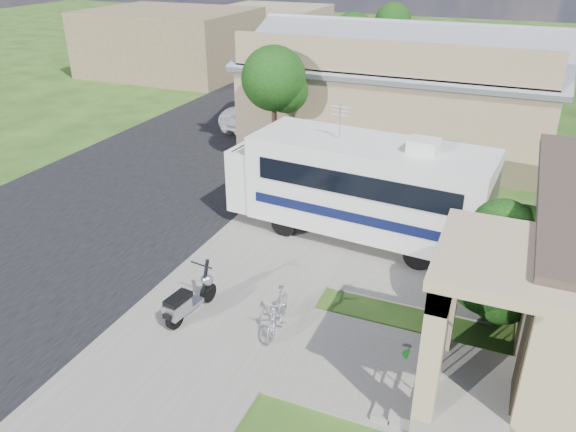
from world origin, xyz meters
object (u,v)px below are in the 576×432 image
at_px(shrub, 499,262).
at_px(van, 307,81).
at_px(bicycle, 278,313).
at_px(pickup_truck, 276,111).
at_px(motorhome, 359,184).
at_px(scooter, 188,300).
at_px(garden_hose, 410,358).

height_order(shrub, van, shrub).
xyz_separation_m(bicycle, pickup_truck, (-6.31, 14.13, 0.31)).
height_order(motorhome, scooter, motorhome).
distance_m(pickup_truck, garden_hose, 16.82).
xyz_separation_m(shrub, scooter, (-6.44, -2.67, -1.06)).
height_order(scooter, pickup_truck, pickup_truck).
relative_size(scooter, bicycle, 1.09).
relative_size(scooter, pickup_truck, 0.30).
bearing_deg(motorhome, bicycle, -88.32).
bearing_deg(pickup_truck, scooter, 118.16).
relative_size(shrub, garden_hose, 8.73).
relative_size(bicycle, pickup_truck, 0.28).
bearing_deg(motorhome, van, 121.26).
relative_size(motorhome, shrub, 2.51).
bearing_deg(pickup_truck, van, -70.90).
bearing_deg(garden_hose, pickup_truck, 123.51).
xyz_separation_m(scooter, pickup_truck, (-4.23, 14.52, 0.29)).
relative_size(bicycle, van, 0.27).
bearing_deg(scooter, pickup_truck, 113.98).
bearing_deg(bicycle, pickup_truck, 106.16).
bearing_deg(bicycle, shrub, 19.79).
xyz_separation_m(bicycle, garden_hose, (2.97, 0.12, -0.40)).
xyz_separation_m(scooter, bicycle, (2.08, 0.39, -0.03)).
relative_size(van, garden_hose, 16.60).
distance_m(shrub, garden_hose, 2.97).
bearing_deg(pickup_truck, motorhome, 138.22).
bearing_deg(scooter, shrub, 30.28).
xyz_separation_m(shrub, van, (-11.43, 17.91, -0.72)).
bearing_deg(garden_hose, van, 116.57).
distance_m(bicycle, garden_hose, 3.00).
height_order(pickup_truck, van, van).
distance_m(scooter, bicycle, 2.12).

